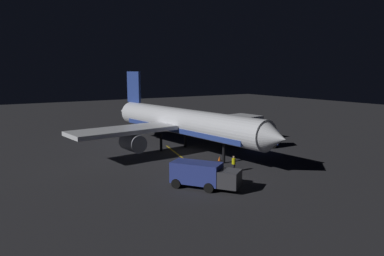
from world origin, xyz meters
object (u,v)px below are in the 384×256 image
baggage_truck (203,175)px  ground_crew_worker (234,164)px  catering_truck (256,138)px  airliner (181,123)px  traffic_cone_near_left (219,159)px  traffic_cone_near_right (217,169)px

baggage_truck → ground_crew_worker: bearing=-154.9°
catering_truck → airliner: bearing=-17.9°
catering_truck → traffic_cone_near_left: catering_truck is taller
ground_crew_worker → traffic_cone_near_left: bearing=-109.1°
baggage_truck → catering_truck: 20.24m
airliner → traffic_cone_near_right: 11.55m
baggage_truck → traffic_cone_near_left: bearing=-135.3°
traffic_cone_near_right → ground_crew_worker: bearing=144.3°
ground_crew_worker → traffic_cone_near_left: (-1.63, -4.70, -0.64)m
catering_truck → traffic_cone_near_left: bearing=22.0°
catering_truck → traffic_cone_near_left: size_ratio=11.83×
traffic_cone_near_right → baggage_truck: bearing=40.2°
catering_truck → ground_crew_worker: size_ratio=3.74×
airliner → traffic_cone_near_left: (-1.08, 7.11, -3.64)m
airliner → catering_truck: 11.20m
baggage_truck → traffic_cone_near_left: size_ratio=11.67×
ground_crew_worker → catering_truck: bearing=-142.2°
airliner → baggage_truck: airliner is taller
catering_truck → ground_crew_worker: 13.82m
traffic_cone_near_left → baggage_truck: bearing=44.7°
baggage_truck → traffic_cone_near_left: (-7.53, -7.47, -0.99)m
airliner → ground_crew_worker: 12.20m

